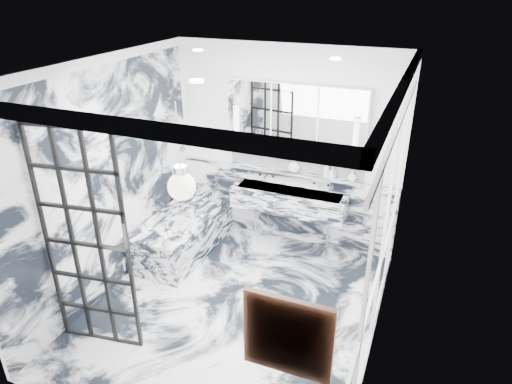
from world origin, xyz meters
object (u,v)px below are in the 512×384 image
at_px(trough_sink, 289,200).
at_px(bathtub, 184,233).
at_px(crittall_door, 86,244).
at_px(mirror_cabinet, 295,121).

xyz_separation_m(trough_sink, bathtub, (-1.33, -0.66, -0.45)).
relative_size(crittall_door, mirror_cabinet, 1.25).
relative_size(trough_sink, bathtub, 0.97).
height_order(trough_sink, mirror_cabinet, mirror_cabinet).
bearing_deg(bathtub, trough_sink, 26.48).
height_order(crittall_door, bathtub, crittall_door).
bearing_deg(trough_sink, mirror_cabinet, 90.00).
relative_size(crittall_door, trough_sink, 1.49).
bearing_deg(crittall_door, trough_sink, 55.24).
distance_m(crittall_door, trough_sink, 2.87).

